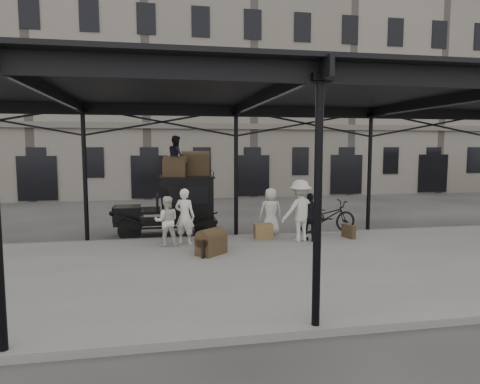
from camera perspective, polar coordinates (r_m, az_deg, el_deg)
The scene contains 18 objects.
ground at distance 13.24m, azimuth 1.02°, elevation -8.06°, with size 120.00×120.00×0.00m, color #383533.
platform at distance 11.34m, azimuth 3.11°, elevation -10.11°, with size 28.00×8.00×0.15m, color slate.
canopy at distance 11.25m, azimuth 2.90°, elevation 13.03°, with size 22.50×9.00×4.74m.
building_frontage at distance 30.91m, azimuth -5.93°, elevation 13.03°, with size 64.00×8.00×14.00m, color slate.
taxi at distance 15.67m, azimuth -8.28°, elevation -1.44°, with size 3.65×1.55×2.18m.
porter_left at distance 13.66m, azimuth -7.38°, elevation -3.23°, with size 0.65×0.43×1.78m, color silver.
porter_midleft at distance 13.51m, azimuth -9.76°, elevation -3.84°, with size 0.76×0.59×1.56m, color silver.
porter_centre at distance 15.04m, azimuth 4.12°, elevation -2.59°, with size 0.81×0.52×1.65m, color beige.
porter_official at distance 14.17m, azimuth 9.35°, elevation -3.33°, with size 0.93×0.39×1.58m, color black.
porter_right at distance 14.06m, azimuth 8.02°, elevation -2.48°, with size 1.30×0.75×2.02m, color beige.
bicycle at distance 15.74m, azimuth 11.52°, elevation -3.21°, with size 0.77×2.20×1.16m, color black.
porter_roof at distance 15.44m, azimuth -8.48°, elevation 4.78°, with size 0.70×0.55×1.45m, color black.
steamer_trunk_roof_near at distance 15.30m, azimuth -8.62°, elevation 3.17°, with size 0.81×0.50×0.60m, color #40341E, non-canonical shape.
steamer_trunk_roof_far at distance 15.79m, azimuth -5.96°, elevation 3.55°, with size 1.01×0.61×0.74m, color #40341E, non-canonical shape.
steamer_trunk_platform at distance 12.39m, azimuth -3.87°, elevation -6.86°, with size 0.86×0.52×0.63m, color #40341E, non-canonical shape.
wicker_hamper at distance 14.43m, azimuth 3.12°, elevation -5.26°, with size 0.60×0.45×0.50m, color olive.
suitcase_upright at distance 15.02m, azimuth 14.27°, elevation -5.09°, with size 0.15×0.60×0.45m, color #40341E.
suitcase_flat at distance 13.09m, azimuth -4.19°, elevation -6.67°, with size 0.60×0.15×0.40m, color #40341E.
Camera 1 is at (-2.62, -12.57, 3.23)m, focal length 32.00 mm.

